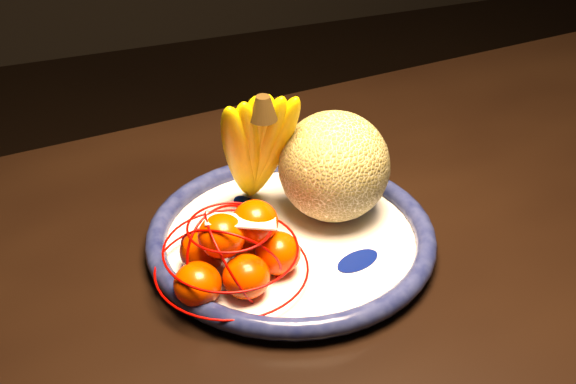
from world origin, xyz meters
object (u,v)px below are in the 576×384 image
object	(u,v)px
dining_table	(424,305)
banana_bunch	(256,144)
mandarin_bag	(235,252)
cantaloupe	(334,166)
fruit_bowl	(291,238)

from	to	relation	value
dining_table	banana_bunch	world-z (taller)	banana_bunch
banana_bunch	mandarin_bag	size ratio (longest dim) A/B	1.02
cantaloupe	banana_bunch	world-z (taller)	banana_bunch
dining_table	cantaloupe	xyz separation A→B (m)	(-0.08, 0.10, 0.15)
fruit_bowl	mandarin_bag	bearing A→B (deg)	-151.72
mandarin_bag	cantaloupe	bearing A→B (deg)	27.52
fruit_bowl	mandarin_bag	world-z (taller)	mandarin_bag
dining_table	fruit_bowl	xyz separation A→B (m)	(-0.14, 0.06, 0.09)
dining_table	mandarin_bag	distance (m)	0.25
banana_bunch	fruit_bowl	bearing A→B (deg)	-73.53
fruit_bowl	mandarin_bag	xyz separation A→B (m)	(-0.08, -0.04, 0.03)
mandarin_bag	banana_bunch	bearing A→B (deg)	61.51
cantaloupe	mandarin_bag	bearing A→B (deg)	-152.48
banana_bunch	mandarin_bag	world-z (taller)	banana_bunch
dining_table	mandarin_bag	xyz separation A→B (m)	(-0.22, 0.02, 0.12)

